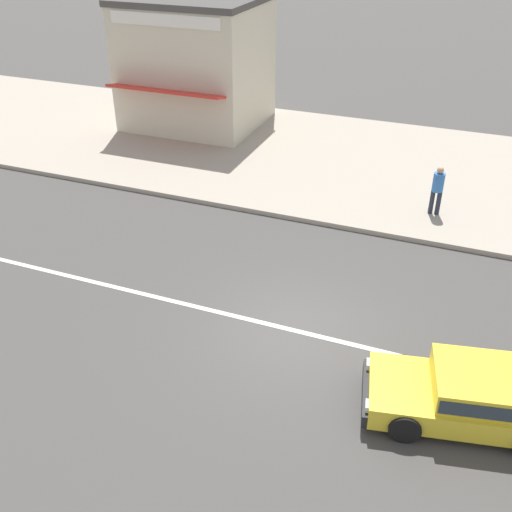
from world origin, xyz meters
TOP-DOWN VIEW (x-y plane):
  - ground_plane at (0.00, 0.00)m, footprint 160.00×160.00m
  - lane_centre_stripe at (0.00, 0.00)m, footprint 50.40×0.14m
  - kerb_strip at (0.00, 10.15)m, footprint 68.00×10.00m
  - hatchback_yellow_3 at (3.95, -1.29)m, footprint 3.94×2.36m
  - pedestrian_near_clock at (2.24, 6.94)m, footprint 0.34×0.34m
  - shopfront_corner_warung at (-8.40, 12.11)m, footprint 5.43×5.53m

SIDE VIEW (x-z plane):
  - ground_plane at x=0.00m, z-range 0.00..0.00m
  - lane_centre_stripe at x=0.00m, z-range 0.00..0.01m
  - kerb_strip at x=0.00m, z-range 0.00..0.15m
  - hatchback_yellow_3 at x=3.95m, z-range 0.04..1.14m
  - pedestrian_near_clock at x=2.24m, z-range 0.27..1.83m
  - shopfront_corner_warung at x=-8.40m, z-range 0.16..5.26m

